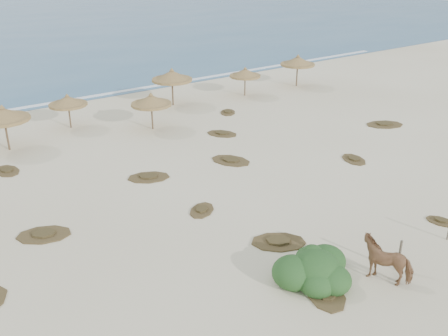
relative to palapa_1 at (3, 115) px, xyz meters
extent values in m
plane|color=beige|center=(8.47, -17.46, -2.25)|extent=(160.00, 160.00, 0.00)
cube|color=white|center=(8.47, 8.54, -2.25)|extent=(70.00, 0.60, 0.01)
cylinder|color=brown|center=(0.00, 0.00, -1.17)|extent=(0.12, 0.12, 2.17)
cylinder|color=olive|center=(0.00, 0.00, -0.27)|extent=(4.02, 4.02, 0.19)
cone|color=olive|center=(0.00, 0.00, 0.07)|extent=(3.88, 3.88, 0.77)
cone|color=olive|center=(0.00, 0.00, 0.54)|extent=(0.37, 0.37, 0.23)
cylinder|color=brown|center=(4.56, 1.81, -1.34)|extent=(0.10, 0.10, 1.83)
cylinder|color=olive|center=(4.56, 1.81, -0.58)|extent=(3.20, 3.20, 0.16)
cone|color=olive|center=(4.56, 1.81, -0.29)|extent=(3.09, 3.09, 0.65)
cone|color=olive|center=(4.56, 1.81, 0.10)|extent=(0.31, 0.31, 0.19)
cylinder|color=brown|center=(9.09, -1.72, -1.28)|extent=(0.11, 0.11, 1.94)
cylinder|color=olive|center=(9.09, -1.72, -0.48)|extent=(3.05, 3.05, 0.17)
cone|color=olive|center=(9.09, -1.72, -0.18)|extent=(2.95, 2.95, 0.69)
cone|color=olive|center=(9.09, -1.72, 0.24)|extent=(0.33, 0.33, 0.20)
cylinder|color=brown|center=(13.11, 2.45, -1.14)|extent=(0.13, 0.13, 2.22)
cylinder|color=olive|center=(13.11, 2.45, -0.22)|extent=(3.98, 3.98, 0.19)
cone|color=olive|center=(13.11, 2.45, 0.13)|extent=(3.85, 3.85, 0.79)
cone|color=olive|center=(13.11, 2.45, 0.61)|extent=(0.38, 0.38, 0.23)
cylinder|color=brown|center=(19.46, 1.33, -1.33)|extent=(0.10, 0.10, 1.84)
cylinder|color=olive|center=(19.46, 1.33, -0.57)|extent=(3.04, 3.04, 0.16)
cone|color=olive|center=(19.46, 1.33, -0.28)|extent=(2.94, 2.94, 0.66)
cone|color=olive|center=(19.46, 1.33, 0.11)|extent=(0.31, 0.31, 0.19)
cylinder|color=brown|center=(25.22, 1.16, -1.18)|extent=(0.12, 0.12, 2.14)
cylinder|color=olive|center=(25.22, 1.16, -0.30)|extent=(3.36, 3.36, 0.18)
cone|color=olive|center=(25.22, 1.16, 0.04)|extent=(3.24, 3.24, 0.76)
cone|color=olive|center=(25.22, 1.16, 0.50)|extent=(0.37, 0.37, 0.22)
imported|color=#986545|center=(8.28, -21.95, -1.42)|extent=(1.73, 2.15, 1.66)
cylinder|color=#6B6150|center=(9.05, -21.93, -1.58)|extent=(0.11, 0.11, 1.34)
ellipsoid|color=#2A5323|center=(5.93, -20.58, -1.73)|extent=(1.91, 1.91, 1.43)
ellipsoid|color=#2A5323|center=(6.78, -20.29, -1.82)|extent=(1.52, 1.52, 1.14)
ellipsoid|color=#2A5323|center=(5.16, -20.20, -1.77)|extent=(1.62, 1.62, 1.21)
ellipsoid|color=#2A5323|center=(6.12, -21.24, -1.87)|extent=(1.43, 1.43, 1.07)
ellipsoid|color=#2A5323|center=(5.55, -21.05, -1.89)|extent=(1.33, 1.33, 1.00)
ellipsoid|color=#2A5323|center=(6.50, -19.72, -1.92)|extent=(1.14, 1.14, 0.86)
ellipsoid|color=#2A5323|center=(6.21, -20.10, -1.39)|extent=(0.86, 0.86, 0.64)
ellipsoid|color=#2A5323|center=(5.64, -20.48, -1.34)|extent=(0.76, 0.76, 0.57)
camera|label=1|loc=(-5.79, -31.18, 9.25)|focal=40.00mm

